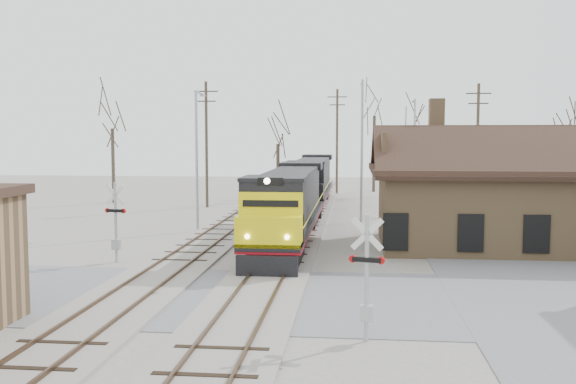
% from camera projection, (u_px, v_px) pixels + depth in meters
% --- Properties ---
extents(ground, '(140.00, 140.00, 0.00)m').
position_uv_depth(ground, '(256.00, 297.00, 23.26)').
color(ground, '#9A958B').
rests_on(ground, ground).
extents(road, '(60.00, 9.00, 0.03)m').
position_uv_depth(road, '(256.00, 297.00, 23.26)').
color(road, slate).
rests_on(road, ground).
extents(track_main, '(3.40, 90.00, 0.24)m').
position_uv_depth(track_main, '(294.00, 234.00, 38.12)').
color(track_main, '#9A958B').
rests_on(track_main, ground).
extents(track_siding, '(3.40, 90.00, 0.24)m').
position_uv_depth(track_siding, '(220.00, 232.00, 38.58)').
color(track_siding, '#9A958B').
rests_on(track_siding, ground).
extents(depot, '(15.20, 9.31, 7.90)m').
position_uv_depth(depot, '(516.00, 202.00, 33.72)').
color(depot, olive).
rests_on(depot, ground).
extents(locomotive_lead, '(2.76, 18.50, 4.10)m').
position_uv_depth(locomotive_lead, '(289.00, 205.00, 34.65)').
color(locomotive_lead, black).
rests_on(locomotive_lead, ground).
extents(locomotive_trailing, '(2.76, 18.50, 3.88)m').
position_uv_depth(locomotive_trailing, '(312.00, 181.00, 53.26)').
color(locomotive_trailing, black).
rests_on(locomotive_trailing, ground).
extents(crossbuck_near, '(1.03, 0.32, 3.63)m').
position_uv_depth(crossbuck_near, '(367.00, 282.00, 18.09)').
color(crossbuck_near, '#A5A8AD').
rests_on(crossbuck_near, ground).
extents(crossbuck_far, '(1.06, 0.28, 3.72)m').
position_uv_depth(crossbuck_far, '(116.00, 225.00, 29.57)').
color(crossbuck_far, '#A5A8AD').
rests_on(crossbuck_far, ground).
extents(streetlight_a, '(0.25, 2.04, 8.63)m').
position_uv_depth(streetlight_a, '(197.00, 153.00, 39.35)').
color(streetlight_a, '#A5A8AD').
rests_on(streetlight_a, ground).
extents(streetlight_b, '(0.25, 2.04, 9.66)m').
position_uv_depth(streetlight_b, '(362.00, 143.00, 43.48)').
color(streetlight_b, '#A5A8AD').
rests_on(streetlight_b, ground).
extents(streetlight_c, '(0.25, 2.04, 9.16)m').
position_uv_depth(streetlight_c, '(414.00, 145.00, 56.68)').
color(streetlight_c, '#A5A8AD').
rests_on(streetlight_c, ground).
extents(utility_pole_a, '(2.00, 0.24, 10.31)m').
position_uv_depth(utility_pole_a, '(206.00, 142.00, 52.59)').
color(utility_pole_a, '#382D23').
rests_on(utility_pole_a, ground).
extents(utility_pole_b, '(2.00, 0.24, 10.67)m').
position_uv_depth(utility_pole_b, '(337.00, 139.00, 65.67)').
color(utility_pole_b, '#382D23').
rests_on(utility_pole_b, ground).
extents(utility_pole_c, '(2.00, 0.24, 10.10)m').
position_uv_depth(utility_pole_c, '(477.00, 143.00, 51.96)').
color(utility_pole_c, '#382D23').
rests_on(utility_pole_c, ground).
extents(tree_a, '(4.37, 4.37, 10.70)m').
position_uv_depth(tree_a, '(112.00, 116.00, 56.03)').
color(tree_a, '#382D23').
rests_on(tree_a, ground).
extents(tree_b, '(3.45, 3.45, 8.46)m').
position_uv_depth(tree_b, '(278.00, 135.00, 58.85)').
color(tree_b, '#382D23').
rests_on(tree_b, ground).
extents(tree_c, '(5.35, 5.35, 13.10)m').
position_uv_depth(tree_c, '(375.00, 103.00, 67.23)').
color(tree_c, '#382D23').
rests_on(tree_c, ground).
extents(tree_d, '(4.04, 4.04, 9.90)m').
position_uv_depth(tree_d, '(414.00, 125.00, 64.42)').
color(tree_d, '#382D23').
rests_on(tree_d, ground).
extents(tree_e, '(3.98, 3.98, 9.74)m').
position_uv_depth(tree_e, '(567.00, 125.00, 58.24)').
color(tree_e, '#382D23').
rests_on(tree_e, ground).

